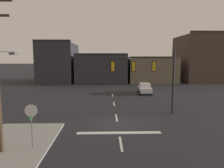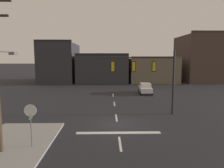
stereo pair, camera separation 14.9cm
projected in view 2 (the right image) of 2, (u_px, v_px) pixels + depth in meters
name	position (u px, v px, depth m)	size (l,w,h in m)	color
ground_plane	(117.00, 124.00, 17.66)	(400.00, 400.00, 0.00)	#232328
sidewalk_near_corner	(13.00, 143.00, 13.54)	(5.00, 8.00, 0.15)	gray
stop_bar_paint	(119.00, 133.00, 15.67)	(6.40, 0.50, 0.01)	silver
lane_centreline	(116.00, 118.00, 19.64)	(0.16, 26.40, 0.01)	silver
signal_mast_near_side	(150.00, 71.00, 20.28)	(7.36, 0.57, 6.39)	black
stop_sign	(31.00, 115.00, 12.63)	(0.76, 0.64, 2.83)	#56565B
car_lot_nearside	(145.00, 88.00, 33.04)	(2.17, 4.55, 1.61)	silver
building_row	(137.00, 64.00, 49.55)	(42.64, 12.65, 11.38)	#2D2D33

